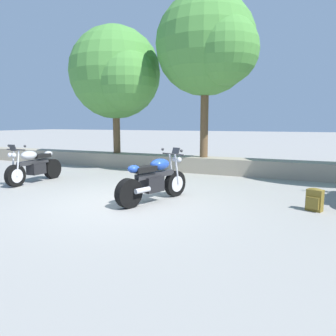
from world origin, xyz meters
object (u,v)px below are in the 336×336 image
motorcycle_blue_centre (154,180)px  leafy_tree_mid_left (209,46)px  motorcycle_silver_near_left (34,166)px  rider_backpack (315,199)px  leafy_tree_far_left (117,75)px

motorcycle_blue_centre → leafy_tree_mid_left: (-0.06, 4.32, 3.82)m
motorcycle_silver_near_left → rider_backpack: motorcycle_silver_near_left is taller
rider_backpack → leafy_tree_mid_left: (-3.36, 3.72, 4.06)m
rider_backpack → leafy_tree_far_left: 8.66m
rider_backpack → motorcycle_silver_near_left: bearing=-179.9°
motorcycle_blue_centre → rider_backpack: 3.36m
motorcycle_silver_near_left → rider_backpack: size_ratio=4.39×
motorcycle_silver_near_left → leafy_tree_mid_left: (4.22, 3.74, 3.82)m
rider_backpack → leafy_tree_far_left: (-7.03, 3.77, 3.37)m
leafy_tree_far_left → leafy_tree_mid_left: bearing=-0.7°
motorcycle_silver_near_left → leafy_tree_mid_left: size_ratio=0.37×
rider_backpack → leafy_tree_mid_left: size_ratio=0.08×
rider_backpack → leafy_tree_mid_left: 6.45m
rider_backpack → motorcycle_blue_centre: bearing=-169.6°
motorcycle_blue_centre → motorcycle_silver_near_left: bearing=172.2°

